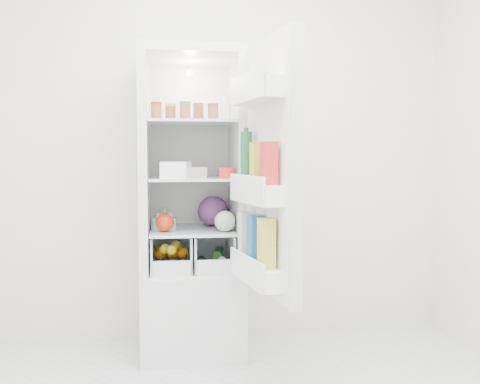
{
  "coord_description": "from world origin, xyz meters",
  "views": [
    {
      "loc": [
        -0.34,
        -2.01,
        1.18
      ],
      "look_at": [
        0.06,
        0.95,
        0.98
      ],
      "focal_mm": 40.0,
      "sensor_mm": 36.0,
      "label": 1
    }
  ],
  "objects": [
    {
      "name": "tub_cream",
      "position": [
        -0.18,
        1.13,
        1.09
      ],
      "size": [
        0.14,
        0.14,
        0.06
      ],
      "primitive_type": "cube",
      "rotation": [
        0.0,
        0.0,
        0.41
      ],
      "color": "silver",
      "rests_on": "shelf_mid"
    },
    {
      "name": "citrus_pile",
      "position": [
        -0.32,
        1.13,
        0.59
      ],
      "size": [
        0.2,
        0.24,
        0.16
      ],
      "color": "orange",
      "rests_on": "refrigerator"
    },
    {
      "name": "shelf_mid",
      "position": [
        -0.2,
        1.19,
        1.05
      ],
      "size": [
        0.49,
        0.53,
        0.02
      ],
      "primitive_type": "cube",
      "color": "silver",
      "rests_on": "refrigerator"
    },
    {
      "name": "crisper_left",
      "position": [
        -0.32,
        1.19,
        0.61
      ],
      "size": [
        0.23,
        0.46,
        0.22
      ],
      "primitive_type": null,
      "color": "silver",
      "rests_on": "refrigerator"
    },
    {
      "name": "fridge_door",
      "position": [
        0.15,
        0.61,
        1.09
      ],
      "size": [
        0.27,
        0.6,
        1.3
      ],
      "rotation": [
        0.0,
        0.0,
        1.75
      ],
      "color": "silver",
      "rests_on": "refrigerator"
    },
    {
      "name": "shelf_low",
      "position": [
        -0.2,
        1.19,
        0.74
      ],
      "size": [
        0.49,
        0.53,
        0.01
      ],
      "primitive_type": "cube",
      "color": "silver",
      "rests_on": "refrigerator"
    },
    {
      "name": "crisper_right",
      "position": [
        -0.08,
        1.19,
        0.61
      ],
      "size": [
        0.23,
        0.46,
        0.22
      ],
      "primitive_type": null,
      "color": "silver",
      "rests_on": "refrigerator"
    },
    {
      "name": "salad_bag",
      "position": [
        -0.02,
        1.04,
        0.81
      ],
      "size": [
        0.12,
        0.12,
        0.12
      ],
      "primitive_type": "sphere",
      "color": "#A8CA97",
      "rests_on": "shelf_low"
    },
    {
      "name": "tin_red",
      "position": [
        -0.01,
        1.0,
        1.09
      ],
      "size": [
        0.12,
        0.12,
        0.06
      ],
      "primitive_type": "cylinder",
      "rotation": [
        0.0,
        0.0,
        -0.43
      ],
      "color": "red",
      "rests_on": "shelf_mid"
    },
    {
      "name": "mushroom_bowl",
      "position": [
        -0.36,
        1.16,
        0.78
      ],
      "size": [
        0.16,
        0.16,
        0.07
      ],
      "primitive_type": "cylinder",
      "rotation": [
        0.0,
        0.0,
        -0.1
      ],
      "color": "#92C5D9",
      "rests_on": "shelf_low"
    },
    {
      "name": "squeeze_bottle",
      "position": [
        0.01,
        1.17,
        1.47
      ],
      "size": [
        0.05,
        0.05,
        0.16
      ],
      "primitive_type": "cylinder",
      "rotation": [
        0.0,
        0.0,
        -0.21
      ],
      "color": "white",
      "rests_on": "shelf_top"
    },
    {
      "name": "red_cabbage",
      "position": [
        -0.06,
        1.3,
        0.84
      ],
      "size": [
        0.19,
        0.19,
        0.19
      ],
      "primitive_type": "sphere",
      "color": "#571D53",
      "rests_on": "shelf_low"
    },
    {
      "name": "bell_pepper",
      "position": [
        -0.36,
        1.08,
        0.8
      ],
      "size": [
        0.11,
        0.11,
        0.11
      ],
      "primitive_type": "sphere",
      "color": "red",
      "rests_on": "shelf_low"
    },
    {
      "name": "condiment_jars",
      "position": [
        -0.24,
        1.07,
        1.43
      ],
      "size": [
        0.38,
        0.16,
        0.08
      ],
      "color": "#B21919",
      "rests_on": "shelf_top"
    },
    {
      "name": "veg_pile",
      "position": [
        -0.07,
        1.18,
        0.56
      ],
      "size": [
        0.16,
        0.3,
        0.1
      ],
      "color": "#20531B",
      "rests_on": "refrigerator"
    },
    {
      "name": "tub_white",
      "position": [
        -0.29,
        1.0,
        1.1
      ],
      "size": [
        0.18,
        0.18,
        0.09
      ],
      "primitive_type": "cube",
      "rotation": [
        0.0,
        0.0,
        -0.25
      ],
      "color": "white",
      "rests_on": "shelf_mid"
    },
    {
      "name": "room_walls",
      "position": [
        0.0,
        0.0,
        1.59
      ],
      "size": [
        3.02,
        3.02,
        2.61
      ],
      "color": "silver",
      "rests_on": "ground"
    },
    {
      "name": "shelf_top",
      "position": [
        -0.2,
        1.19,
        1.38
      ],
      "size": [
        0.49,
        0.53,
        0.02
      ],
      "primitive_type": "cube",
      "color": "silver",
      "rests_on": "refrigerator"
    },
    {
      "name": "refrigerator",
      "position": [
        -0.2,
        1.25,
        0.67
      ],
      "size": [
        0.6,
        0.6,
        1.8
      ],
      "color": "silver",
      "rests_on": "ground"
    }
  ]
}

